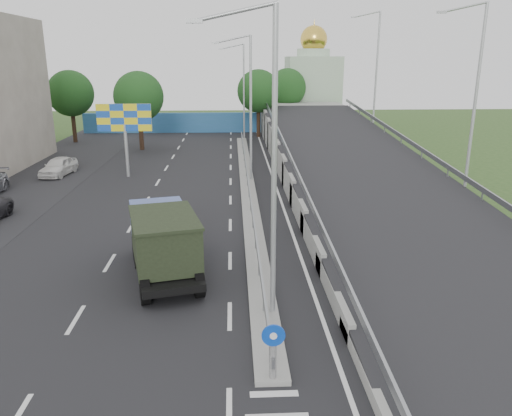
{
  "coord_description": "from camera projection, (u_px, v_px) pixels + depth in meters",
  "views": [
    {
      "loc": [
        -1.02,
        -9.62,
        8.62
      ],
      "look_at": [
        -0.0,
        11.87,
        2.2
      ],
      "focal_mm": 35.0,
      "sensor_mm": 36.0,
      "label": 1
    }
  ],
  "objects": [
    {
      "name": "road_surface",
      "position": [
        201.0,
        205.0,
        30.72
      ],
      "size": [
        26.0,
        90.0,
        0.04
      ],
      "primitive_type": "cube",
      "color": "black",
      "rests_on": "ground"
    },
    {
      "name": "median",
      "position": [
        248.0,
        187.0,
        34.66
      ],
      "size": [
        1.0,
        44.0,
        0.2
      ],
      "primitive_type": "cube",
      "color": "gray",
      "rests_on": "ground"
    },
    {
      "name": "overpass_ramp",
      "position": [
        356.0,
        163.0,
        34.53
      ],
      "size": [
        10.0,
        50.0,
        3.5
      ],
      "color": "gray",
      "rests_on": "ground"
    },
    {
      "name": "median_guardrail",
      "position": [
        248.0,
        178.0,
        34.48
      ],
      "size": [
        0.09,
        44.0,
        0.71
      ],
      "color": "gray",
      "rests_on": "median"
    },
    {
      "name": "sign_bollard",
      "position": [
        273.0,
        351.0,
        13.5
      ],
      "size": [
        0.64,
        0.23,
        1.67
      ],
      "color": "black",
      "rests_on": "median"
    },
    {
      "name": "lamp_post_near",
      "position": [
        268.0,
        152.0,
        15.8
      ],
      "size": [
        2.74,
        0.18,
        10.08
      ],
      "color": "#B2B5B7",
      "rests_on": "median"
    },
    {
      "name": "lamp_post_mid",
      "position": [
        248.0,
        101.0,
        34.95
      ],
      "size": [
        2.74,
        0.18,
        10.08
      ],
      "color": "#B2B5B7",
      "rests_on": "median"
    },
    {
      "name": "lamp_post_far",
      "position": [
        242.0,
        86.0,
        54.09
      ],
      "size": [
        2.74,
        0.18,
        10.08
      ],
      "color": "#B2B5B7",
      "rests_on": "median"
    },
    {
      "name": "blue_wall",
      "position": [
        208.0,
        123.0,
        60.97
      ],
      "size": [
        30.0,
        0.5,
        2.4
      ],
      "primitive_type": "cube",
      "color": "#26608E",
      "rests_on": "ground"
    },
    {
      "name": "church",
      "position": [
        312.0,
        85.0,
        68.09
      ],
      "size": [
        7.0,
        7.0,
        13.8
      ],
      "color": "#B2CCAD",
      "rests_on": "ground"
    },
    {
      "name": "billboard",
      "position": [
        124.0,
        122.0,
        36.91
      ],
      "size": [
        4.0,
        0.24,
        5.5
      ],
      "color": "#B2B5B7",
      "rests_on": "ground"
    },
    {
      "name": "tree_left_mid",
      "position": [
        139.0,
        97.0,
        48.07
      ],
      "size": [
        4.8,
        4.8,
        7.6
      ],
      "color": "black",
      "rests_on": "ground"
    },
    {
      "name": "tree_median_far",
      "position": [
        259.0,
        91.0,
        56.27
      ],
      "size": [
        4.8,
        4.8,
        7.6
      ],
      "color": "black",
      "rests_on": "ground"
    },
    {
      "name": "tree_left_far",
      "position": [
        71.0,
        94.0,
        52.49
      ],
      "size": [
        4.8,
        4.8,
        7.6
      ],
      "color": "black",
      "rests_on": "ground"
    },
    {
      "name": "tree_ramp_far",
      "position": [
        287.0,
        88.0,
        63.16
      ],
      "size": [
        4.8,
        4.8,
        7.6
      ],
      "color": "black",
      "rests_on": "ground"
    },
    {
      "name": "dump_truck",
      "position": [
        163.0,
        239.0,
        20.44
      ],
      "size": [
        3.74,
        6.69,
        2.79
      ],
      "rotation": [
        0.0,
        0.0,
        0.24
      ],
      "color": "black",
      "rests_on": "ground"
    },
    {
      "name": "parked_car_e",
      "position": [
        58.0,
        166.0,
        38.45
      ],
      "size": [
        2.18,
        4.33,
        1.42
      ],
      "primitive_type": "imported",
      "rotation": [
        0.0,
        0.0,
        -0.13
      ],
      "color": "silver",
      "rests_on": "ground"
    }
  ]
}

